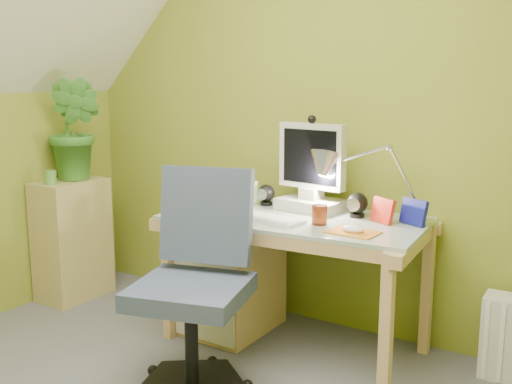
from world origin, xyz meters
The scene contains 18 objects.
wall_back centered at (0.00, 1.60, 1.20)m, with size 3.20×0.01×2.40m, color olive.
desk centered at (0.09, 1.23, 0.35)m, with size 1.30×0.65×0.69m, color tan, non-canonical shape.
monitor centered at (0.09, 1.41, 0.97)m, with size 0.40×0.23×0.55m, color beige, non-canonical shape.
speaker_left centered at (-0.18, 1.39, 0.75)m, with size 0.10×0.10×0.11m, color black, non-canonical shape.
speaker_right centered at (0.36, 1.39, 0.76)m, with size 0.11×0.11×0.13m, color black, non-canonical shape.
keyboard centered at (0.01, 1.09, 0.70)m, with size 0.40×0.13×0.02m, color white.
mousepad centered at (0.47, 1.09, 0.70)m, with size 0.22×0.16×0.01m, color #C7751F.
mouse centered at (0.47, 1.09, 0.71)m, with size 0.10×0.06×0.03m, color white.
amber_tumbler centered at (0.27, 1.15, 0.74)m, with size 0.07×0.07×0.09m, color maroon.
candle_cluster centered at (-0.51, 1.24, 0.76)m, with size 0.17×0.15×0.13m, color red, non-canonical shape.
photo_frame_red centered at (0.51, 1.35, 0.76)m, with size 0.14×0.02×0.12m, color red.
photo_frame_blue centered at (0.65, 1.39, 0.76)m, with size 0.15×0.02×0.12m, color navy.
photo_frame_green centered at (-0.31, 1.37, 0.76)m, with size 0.15×0.02×0.12m, color #B5DF99.
desk_lamp centered at (0.54, 1.41, 0.97)m, with size 0.51×0.22×0.55m, color #ACACB0, non-canonical shape.
side_ledge centered at (-1.45, 1.09, 0.38)m, with size 0.28×0.43×0.76m, color tan.
potted_plant centered at (-1.42, 1.14, 1.07)m, with size 0.35×0.28×0.63m, color #3B7928.
green_cup centered at (-1.43, 0.94, 0.80)m, with size 0.07×0.07×0.09m, color #54923D.
task_chair centered at (-0.06, 0.57, 0.49)m, with size 0.54×0.54×0.97m, color #39445D, non-canonical shape.
Camera 1 is at (1.52, -1.36, 1.39)m, focal length 42.00 mm.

